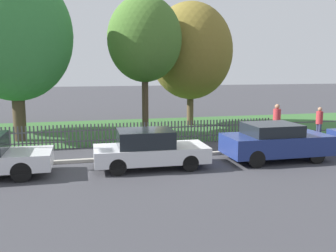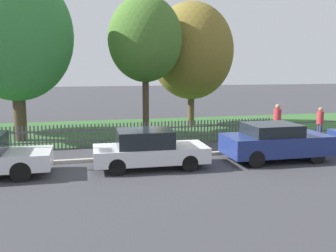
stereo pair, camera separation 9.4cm
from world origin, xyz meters
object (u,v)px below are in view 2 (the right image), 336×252
tree_behind_motorcycle (15,35)px  pedestrian_near_fence (320,121)px  covered_motorcycle (145,137)px  tree_mid_park (145,39)px  parked_car_navy_estate (275,141)px  tree_far_left (191,51)px  pedestrian_by_lamp (277,120)px  parked_car_black_saloon (149,149)px

tree_behind_motorcycle → pedestrian_near_fence: tree_behind_motorcycle is taller
covered_motorcycle → tree_mid_park: size_ratio=0.29×
parked_car_navy_estate → tree_far_left: size_ratio=0.53×
covered_motorcycle → pedestrian_by_lamp: size_ratio=1.17×
tree_far_left → tree_mid_park: bearing=-145.4°
covered_motorcycle → parked_car_navy_estate: bearing=-31.5°
parked_car_black_saloon → pedestrian_by_lamp: size_ratio=2.25×
parked_car_black_saloon → tree_mid_park: size_ratio=0.55×
parked_car_navy_estate → covered_motorcycle: size_ratio=1.88×
tree_behind_motorcycle → tree_mid_park: tree_behind_motorcycle is taller
tree_behind_motorcycle → tree_mid_park: bearing=6.3°
covered_motorcycle → tree_behind_motorcycle: tree_behind_motorcycle is taller
covered_motorcycle → tree_behind_motorcycle: size_ratio=0.26×
pedestrian_near_fence → pedestrian_by_lamp: bearing=-84.7°
parked_car_black_saloon → pedestrian_by_lamp: pedestrian_by_lamp is taller
covered_motorcycle → pedestrian_near_fence: 8.78m
parked_car_black_saloon → pedestrian_near_fence: size_ratio=2.50×
parked_car_navy_estate → tree_far_left: 9.95m
parked_car_black_saloon → pedestrian_by_lamp: 7.65m
tree_mid_park → pedestrian_by_lamp: tree_mid_park is taller
parked_car_black_saloon → pedestrian_near_fence: 9.57m
tree_behind_motorcycle → pedestrian_by_lamp: (11.88, -2.90, -3.93)m
parked_car_navy_estate → tree_mid_park: size_ratio=0.54×
covered_motorcycle → pedestrian_by_lamp: (6.56, 1.01, 0.34)m
covered_motorcycle → pedestrian_near_fence: pedestrian_near_fence is taller
parked_car_black_saloon → tree_mid_park: 8.26m
tree_far_left → pedestrian_by_lamp: 7.17m
tree_behind_motorcycle → tree_far_left: 9.80m
tree_far_left → tree_behind_motorcycle: bearing=-163.0°
tree_mid_park → parked_car_black_saloon: bearing=-99.3°
pedestrian_by_lamp → tree_mid_park: bearing=-3.5°
parked_car_black_saloon → tree_behind_motorcycle: tree_behind_motorcycle is taller
parked_car_black_saloon → pedestrian_near_fence: (9.01, 3.22, 0.23)m
tree_mid_park → pedestrian_near_fence: size_ratio=4.52×
tree_mid_park → pedestrian_near_fence: 9.60m
pedestrian_near_fence → parked_car_black_saloon: bearing=-59.8°
pedestrian_near_fence → pedestrian_by_lamp: size_ratio=0.90×
tree_mid_park → tree_far_left: tree_far_left is taller
parked_car_navy_estate → covered_motorcycle: (-4.52, 2.44, -0.07)m
tree_far_left → pedestrian_by_lamp: tree_far_left is taller
pedestrian_by_lamp → tree_far_left: bearing=-37.6°
tree_far_left → pedestrian_near_fence: size_ratio=4.62×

